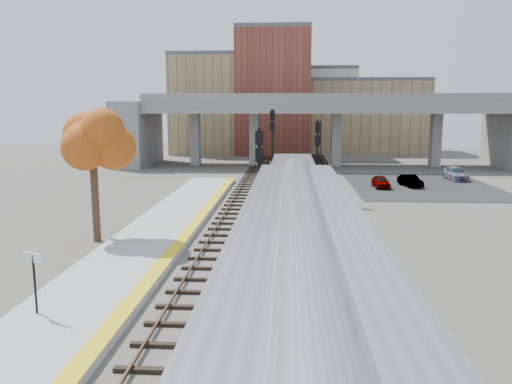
% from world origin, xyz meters
% --- Properties ---
extents(ground, '(160.00, 160.00, 0.00)m').
position_xyz_m(ground, '(0.00, 0.00, 0.00)').
color(ground, '#47423D').
rests_on(ground, ground).
extents(platform, '(4.50, 60.00, 0.35)m').
position_xyz_m(platform, '(-7.25, 0.00, 0.17)').
color(platform, '#9E9E99').
rests_on(platform, ground).
extents(yellow_strip, '(0.70, 60.00, 0.01)m').
position_xyz_m(yellow_strip, '(-5.35, 0.00, 0.35)').
color(yellow_strip, yellow).
rests_on(yellow_strip, platform).
extents(tracks, '(10.70, 95.00, 0.25)m').
position_xyz_m(tracks, '(0.93, 12.50, 0.08)').
color(tracks, black).
rests_on(tracks, ground).
extents(overpass, '(54.00, 12.00, 9.50)m').
position_xyz_m(overpass, '(4.92, 45.00, 5.81)').
color(overpass, slate).
rests_on(overpass, ground).
extents(buildings_far, '(43.00, 21.00, 20.60)m').
position_xyz_m(buildings_far, '(1.26, 66.57, 7.88)').
color(buildings_far, '#998259').
rests_on(buildings_far, ground).
extents(parking_lot, '(14.00, 18.00, 0.04)m').
position_xyz_m(parking_lot, '(14.00, 28.00, 0.02)').
color(parking_lot, black).
rests_on(parking_lot, ground).
extents(locomotive, '(3.02, 19.05, 4.10)m').
position_xyz_m(locomotive, '(1.00, 9.74, 2.28)').
color(locomotive, '#A8AAB2').
rests_on(locomotive, ground).
extents(coach, '(3.03, 25.00, 5.00)m').
position_xyz_m(coach, '(1.00, -12.87, 2.80)').
color(coach, '#A8AAB2').
rests_on(coach, ground).
extents(signal_mast_near, '(0.60, 0.64, 6.53)m').
position_xyz_m(signal_mast_near, '(-1.10, 7.46, 3.14)').
color(signal_mast_near, '#9E9E99').
rests_on(signal_mast_near, ground).
extents(signal_mast_mid, '(0.60, 0.64, 6.75)m').
position_xyz_m(signal_mast_mid, '(3.00, 18.56, 3.29)').
color(signal_mast_mid, '#9E9E99').
rests_on(signal_mast_mid, ground).
extents(signal_mast_far, '(0.60, 0.64, 7.59)m').
position_xyz_m(signal_mast_far, '(-1.10, 31.29, 3.86)').
color(signal_mast_far, '#9E9E99').
rests_on(signal_mast_far, ground).
extents(station_sign, '(0.85, 0.40, 2.27)m').
position_xyz_m(station_sign, '(-8.42, -5.68, 1.98)').
color(station_sign, black).
rests_on(station_sign, platform).
extents(tree, '(3.60, 3.60, 8.02)m').
position_xyz_m(tree, '(-10.50, 5.45, 5.95)').
color(tree, '#382619').
rests_on(tree, ground).
extents(car_a, '(1.51, 3.50, 1.18)m').
position_xyz_m(car_a, '(9.68, 26.40, 0.63)').
color(car_a, '#99999E').
rests_on(car_a, parking_lot).
extents(car_b, '(1.98, 3.68, 1.15)m').
position_xyz_m(car_b, '(12.69, 27.21, 0.62)').
color(car_b, '#99999E').
rests_on(car_b, parking_lot).
extents(car_c, '(1.91, 4.58, 1.32)m').
position_xyz_m(car_c, '(18.76, 32.48, 0.70)').
color(car_c, '#99999E').
rests_on(car_c, parking_lot).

